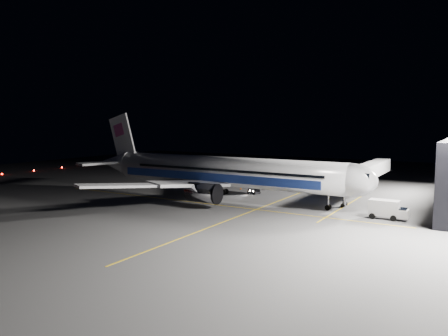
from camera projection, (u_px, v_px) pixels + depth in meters
name	position (u px, v px, depth m)	size (l,w,h in m)	color
ground	(224.00, 199.00, 83.86)	(200.00, 200.00, 0.00)	#4C4C4F
guide_line_main	(271.00, 204.00, 78.72)	(0.25, 80.00, 0.01)	gold
guide_line_cross	(207.00, 204.00, 78.76)	(70.00, 0.25, 0.01)	gold
guide_line_side	(353.00, 201.00, 81.05)	(0.25, 40.00, 0.01)	gold
airliner	(219.00, 172.00, 83.86)	(61.48, 54.22, 16.64)	silver
jet_bridge	(364.00, 173.00, 87.42)	(3.60, 34.40, 6.30)	#B2B2B7
taxiway_lights	(2.00, 174.00, 120.88)	(0.44, 60.44, 0.44)	#FF140A
service_truck	(388.00, 209.00, 66.36)	(5.72, 2.62, 2.90)	silver
baggage_tug	(254.00, 190.00, 89.38)	(2.57, 2.28, 1.58)	black
safety_cone_a	(241.00, 188.00, 95.20)	(0.39, 0.39, 0.58)	#F95F0A
safety_cone_b	(252.00, 192.00, 90.03)	(0.35, 0.35, 0.52)	#F95F0A
safety_cone_c	(248.00, 190.00, 93.09)	(0.40, 0.40, 0.60)	#F95F0A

